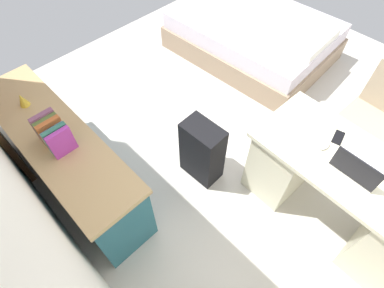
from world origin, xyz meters
TOP-DOWN VIEW (x-y plane):
  - ground_plane at (0.00, 0.00)m, footprint 5.04×5.04m
  - wall_back at (0.00, 2.01)m, footprint 4.04×0.10m
  - desk at (-1.05, 0.28)m, footprint 1.46×0.71m
  - office_chair at (-0.88, -0.55)m, footprint 0.52×0.52m
  - credenza at (0.72, 1.63)m, footprint 1.80×0.48m
  - bed at (0.84, -1.06)m, footprint 1.97×1.50m
  - suitcase_black at (0.00, 0.72)m, footprint 0.37×0.23m
  - laptop at (-1.04, 0.34)m, footprint 0.32×0.23m
  - computer_mouse at (-0.78, 0.29)m, footprint 0.06×0.10m
  - cell_phone_by_mouse at (-0.81, 0.14)m, footprint 0.10×0.15m
  - book_row at (0.60, 1.63)m, footprint 0.28×0.17m
  - figurine_small at (1.13, 1.63)m, footprint 0.08×0.08m

SIDE VIEW (x-z plane):
  - ground_plane at x=0.00m, z-range 0.00..0.00m
  - bed at x=0.84m, z-range -0.05..0.53m
  - suitcase_black at x=0.00m, z-range 0.00..0.64m
  - credenza at x=0.72m, z-range 0.00..0.73m
  - desk at x=-1.05m, z-range 0.02..0.77m
  - office_chair at x=-0.88m, z-range -0.05..0.89m
  - cell_phone_by_mouse at x=-0.81m, z-range 0.75..0.76m
  - computer_mouse at x=-0.78m, z-range 0.75..0.78m
  - figurine_small at x=1.13m, z-range 0.73..0.84m
  - laptop at x=-1.04m, z-range 0.70..0.90m
  - book_row at x=0.60m, z-range 0.72..0.96m
  - wall_back at x=0.00m, z-range 0.00..2.60m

